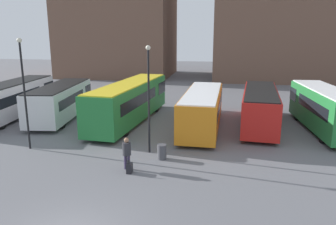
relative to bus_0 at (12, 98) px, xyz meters
name	(u,v)px	position (x,y,z in m)	size (l,w,h in m)	color
building_block_right	(300,4)	(29.11, 31.25, 10.03)	(25.83, 16.53, 23.30)	brown
bus_0	(12,98)	(0.00, 0.00, 0.00)	(3.59, 11.59, 2.97)	silver
bus_1	(61,100)	(4.31, 0.23, -0.08)	(3.74, 9.58, 2.83)	silver
bus_2	(131,100)	(10.32, 0.35, 0.12)	(3.60, 12.67, 3.18)	#237A38
bus_3	(202,108)	(16.20, -0.80, -0.09)	(2.84, 10.25, 2.81)	orange
bus_4	(260,106)	(20.52, 0.63, -0.08)	(3.41, 10.30, 2.82)	red
bus_5	(324,108)	(25.00, 0.02, 0.07)	(3.04, 9.79, 3.12)	#237A38
traveler	(127,151)	(12.80, -9.30, -0.60)	(0.45, 0.45, 1.72)	#382D4C
suitcase	(130,168)	(13.06, -9.75, -1.36)	(0.26, 0.42, 0.74)	black
lamp_post_0	(149,92)	(13.41, -6.64, 2.05)	(0.28, 0.28, 6.31)	black
lamp_post_1	(24,87)	(5.94, -7.17, 2.26)	(0.28, 0.28, 6.71)	black
trash_bin	(162,152)	(14.34, -7.59, -1.20)	(0.52, 0.52, 0.85)	#47474C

